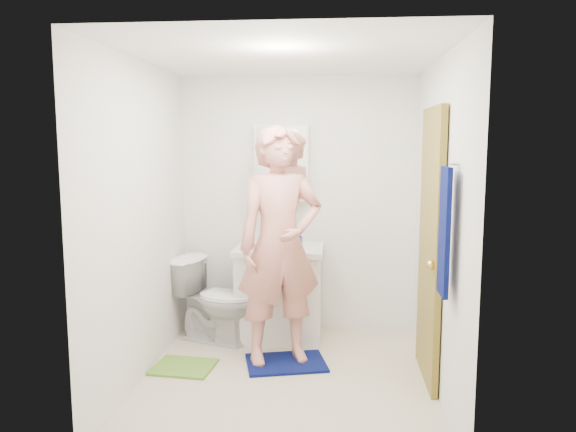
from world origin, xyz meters
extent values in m
cube|color=beige|center=(0.00, 0.00, -0.01)|extent=(2.20, 2.40, 0.02)
cube|color=white|center=(0.00, 0.00, 2.41)|extent=(2.20, 2.40, 0.02)
cube|color=white|center=(0.00, 1.21, 1.20)|extent=(2.20, 0.02, 2.40)
cube|color=white|center=(0.00, -1.21, 1.20)|extent=(2.20, 0.02, 2.40)
cube|color=white|center=(-1.11, 0.00, 1.20)|extent=(0.02, 2.40, 2.40)
cube|color=white|center=(1.11, 0.00, 1.20)|extent=(0.02, 2.40, 2.40)
cube|color=white|center=(-0.15, 0.91, 0.40)|extent=(0.75, 0.55, 0.80)
cube|color=white|center=(-0.15, 0.91, 0.83)|extent=(0.79, 0.59, 0.05)
cylinder|color=white|center=(-0.15, 0.91, 0.84)|extent=(0.40, 0.40, 0.03)
cylinder|color=silver|center=(-0.15, 1.09, 0.91)|extent=(0.03, 0.03, 0.12)
cube|color=white|center=(-0.15, 1.14, 1.60)|extent=(0.50, 0.12, 0.70)
cube|color=white|center=(-0.15, 1.08, 1.60)|extent=(0.46, 0.01, 0.66)
cube|color=olive|center=(1.07, 0.15, 1.02)|extent=(0.05, 0.80, 2.05)
sphere|color=gold|center=(1.03, -0.17, 0.95)|extent=(0.07, 0.07, 0.07)
cube|color=#081151|center=(1.03, -0.57, 1.25)|extent=(0.03, 0.24, 0.80)
cylinder|color=silver|center=(1.07, -0.57, 1.67)|extent=(0.06, 0.02, 0.02)
imported|color=white|center=(-0.72, 0.79, 0.38)|extent=(0.84, 0.64, 0.76)
cube|color=#081151|center=(-0.03, 0.29, 0.01)|extent=(0.72, 0.59, 0.02)
cube|color=olive|center=(-0.84, 0.14, 0.01)|extent=(0.51, 0.44, 0.02)
imported|color=#B67855|center=(-0.42, 0.90, 0.94)|extent=(0.10, 0.10, 0.18)
imported|color=#533B83|center=(0.00, 0.99, 0.89)|extent=(0.13, 0.13, 0.09)
imported|color=#DC887B|center=(-0.08, 0.33, 0.97)|extent=(0.81, 0.68, 1.90)
camera|label=1|loc=(0.37, -4.05, 1.81)|focal=35.00mm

